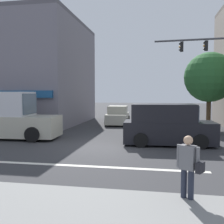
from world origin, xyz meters
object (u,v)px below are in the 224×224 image
sedan_waiting_far (118,116)px  van_crossing_center (167,125)px  traffic_light_mast (218,68)px  utility_pole_near_left (3,77)px  street_tree (209,77)px  pedestrian_foreground_with_bag (189,166)px  box_truck_crossing_leftbound (8,117)px

sedan_waiting_far → van_crossing_center: bearing=-65.3°
traffic_light_mast → van_crossing_center: 5.41m
utility_pole_near_left → traffic_light_mast: bearing=-3.2°
street_tree → pedestrian_foreground_with_bag: street_tree is taller
utility_pole_near_left → box_truck_crossing_leftbound: size_ratio=1.30×
street_tree → utility_pole_near_left: 15.19m
street_tree → box_truck_crossing_leftbound: 14.18m
traffic_light_mast → van_crossing_center: bearing=-134.5°
street_tree → utility_pole_near_left: (-14.95, -2.69, 0.02)m
street_tree → van_crossing_center: size_ratio=1.22×
utility_pole_near_left → street_tree: bearing=10.2°
traffic_light_mast → utility_pole_near_left: bearing=176.8°
traffic_light_mast → box_truck_crossing_leftbound: size_ratio=1.09×
van_crossing_center → box_truck_crossing_leftbound: bearing=178.1°
box_truck_crossing_leftbound → pedestrian_foreground_with_bag: (9.43, -7.74, -0.30)m
street_tree → sedan_waiting_far: size_ratio=1.36×
traffic_light_mast → box_truck_crossing_leftbound: traffic_light_mast is taller
pedestrian_foreground_with_bag → traffic_light_mast: bearing=75.0°
sedan_waiting_far → pedestrian_foreground_with_bag: size_ratio=2.50×
utility_pole_near_left → pedestrian_foreground_with_bag: (11.96, -11.39, -2.90)m
utility_pole_near_left → box_truck_crossing_leftbound: 5.15m
van_crossing_center → pedestrian_foreground_with_bag: van_crossing_center is taller
utility_pole_near_left → traffic_light_mast: utility_pole_near_left is taller
traffic_light_mast → pedestrian_foreground_with_bag: size_ratio=3.71×
street_tree → box_truck_crossing_leftbound: bearing=-152.9°
street_tree → pedestrian_foreground_with_bag: size_ratio=3.40×
pedestrian_foreground_with_bag → street_tree: bearing=78.0°
sedan_waiting_far → pedestrian_foreground_with_bag: bearing=-75.4°
street_tree → box_truck_crossing_leftbound: (-12.42, -6.34, -2.58)m
sedan_waiting_far → box_truck_crossing_leftbound: bearing=-123.2°
sedan_waiting_far → traffic_light_mast: bearing=-37.3°
utility_pole_near_left → van_crossing_center: (11.71, -3.95, -2.85)m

